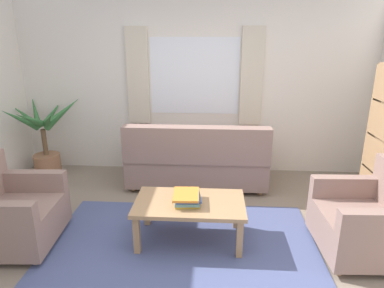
{
  "coord_description": "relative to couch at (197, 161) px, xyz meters",
  "views": [
    {
      "loc": [
        0.29,
        -2.83,
        2.03
      ],
      "look_at": [
        0.06,
        0.7,
        0.89
      ],
      "focal_mm": 31.82,
      "sensor_mm": 36.0,
      "label": 1
    }
  ],
  "objects": [
    {
      "name": "armchair_left",
      "position": [
        -1.8,
        -1.52,
        -0.01
      ],
      "size": [
        0.87,
        0.89,
        0.88
      ],
      "rotation": [
        0.0,
        0.0,
        1.63
      ],
      "color": "gray",
      "rests_on": "ground_plane"
    },
    {
      "name": "wall_back",
      "position": [
        -0.07,
        0.69,
        0.93
      ],
      "size": [
        5.32,
        0.12,
        2.6
      ],
      "primitive_type": "cube",
      "color": "silver",
      "rests_on": "ground_plane"
    },
    {
      "name": "ground_plane",
      "position": [
        -0.07,
        -1.57,
        -0.37
      ],
      "size": [
        6.24,
        6.24,
        0.0
      ],
      "primitive_type": "plane",
      "color": "gray"
    },
    {
      "name": "area_rug",
      "position": [
        -0.07,
        -1.57,
        -0.36
      ],
      "size": [
        2.7,
        1.94,
        0.01
      ],
      "primitive_type": "cube",
      "color": "#4C5684",
      "rests_on": "ground_plane"
    },
    {
      "name": "armchair_right",
      "position": [
        1.72,
        -1.44,
        -0.01
      ],
      "size": [
        0.86,
        0.87,
        0.88
      ],
      "rotation": [
        0.0,
        0.0,
        -1.53
      ],
      "color": "gray",
      "rests_on": "ground_plane"
    },
    {
      "name": "book_stack_on_table",
      "position": [
        -0.03,
        -1.38,
        0.13
      ],
      "size": [
        0.29,
        0.33,
        0.1
      ],
      "color": "gold",
      "rests_on": "coffee_table"
    },
    {
      "name": "potted_plant",
      "position": [
        -2.25,
        0.22,
        0.18
      ],
      "size": [
        1.11,
        1.18,
        1.18
      ],
      "color": "#9E6B4C",
      "rests_on": "ground_plane"
    },
    {
      "name": "window_with_curtains",
      "position": [
        -0.07,
        0.61,
        1.08
      ],
      "size": [
        1.98,
        0.07,
        1.4
      ],
      "color": "white"
    },
    {
      "name": "couch",
      "position": [
        0.0,
        0.0,
        0.0
      ],
      "size": [
        1.9,
        0.82,
        0.92
      ],
      "rotation": [
        0.0,
        0.0,
        3.14
      ],
      "color": "gray",
      "rests_on": "ground_plane"
    },
    {
      "name": "coffee_table",
      "position": [
        -0.01,
        -1.35,
        0.01
      ],
      "size": [
        1.1,
        0.64,
        0.44
      ],
      "color": "#A87F56",
      "rests_on": "ground_plane"
    }
  ]
}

